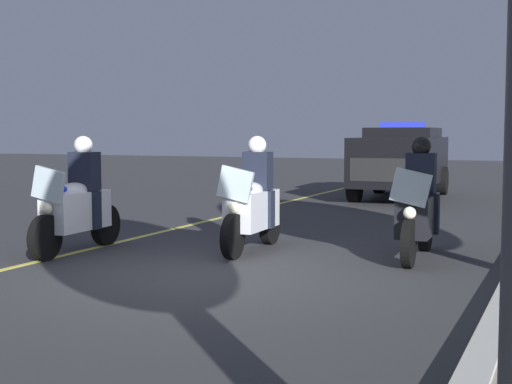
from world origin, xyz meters
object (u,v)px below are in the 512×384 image
(police_motorcycle_lead_left, at_px, (77,205))
(police_motorcycle_lead_right, at_px, (253,205))
(police_suv, at_px, (401,159))
(police_motorcycle_trailing, at_px, (418,209))

(police_motorcycle_lead_left, xyz_separation_m, police_motorcycle_lead_right, (-1.14, 2.32, 0.00))
(police_motorcycle_lead_right, bearing_deg, police_suv, 179.49)
(police_motorcycle_lead_left, relative_size, police_suv, 0.43)
(police_motorcycle_lead_right, bearing_deg, police_motorcycle_lead_left, -63.83)
(police_motorcycle_lead_right, height_order, police_motorcycle_trailing, same)
(police_motorcycle_lead_left, relative_size, police_motorcycle_trailing, 1.00)
(police_motorcycle_trailing, bearing_deg, police_suv, -166.16)
(police_motorcycle_trailing, height_order, police_suv, police_suv)
(police_motorcycle_lead_left, bearing_deg, police_suv, 167.41)
(police_motorcycle_lead_right, relative_size, police_motorcycle_trailing, 1.00)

